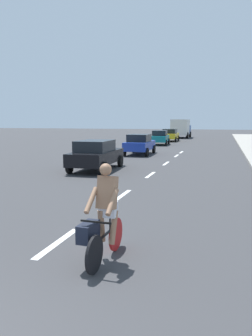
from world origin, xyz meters
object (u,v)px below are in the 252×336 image
(parked_car_black, at_px, (96,154))
(parked_car_blue, at_px, (140,144))
(cyclist, at_px, (103,218))
(parked_car_yellow, at_px, (170,135))
(delivery_truck, at_px, (181,128))
(parked_car_teal, at_px, (160,137))

(parked_car_black, height_order, parked_car_blue, same)
(cyclist, distance_m, parked_car_yellow, 36.04)
(parked_car_yellow, xyz_separation_m, delivery_truck, (0.24, 8.84, 0.67))
(parked_car_teal, relative_size, delivery_truck, 0.63)
(parked_car_black, bearing_deg, parked_car_teal, 88.43)
(cyclist, height_order, delivery_truck, delivery_truck)
(parked_car_teal, bearing_deg, parked_car_blue, -91.26)
(parked_car_black, height_order, parked_car_teal, same)
(cyclist, bearing_deg, parked_car_blue, -76.07)
(parked_car_black, xyz_separation_m, delivery_truck, (0.10, 34.19, 0.66))
(parked_car_blue, height_order, parked_car_yellow, same)
(cyclist, bearing_deg, delivery_truck, -83.02)
(parked_car_blue, relative_size, parked_car_teal, 1.04)
(cyclist, xyz_separation_m, parked_car_yellow, (-4.49, 35.76, 0.01))
(parked_car_teal, bearing_deg, parked_car_yellow, 86.38)
(parked_car_black, relative_size, parked_car_yellow, 1.02)
(parked_car_blue, relative_size, parked_car_yellow, 0.96)
(parked_car_teal, height_order, parked_car_yellow, same)
(parked_car_blue, bearing_deg, parked_car_black, -92.87)
(parked_car_black, height_order, delivery_truck, delivery_truck)
(parked_car_black, bearing_deg, parked_car_yellow, 88.24)
(delivery_truck, bearing_deg, cyclist, -84.43)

